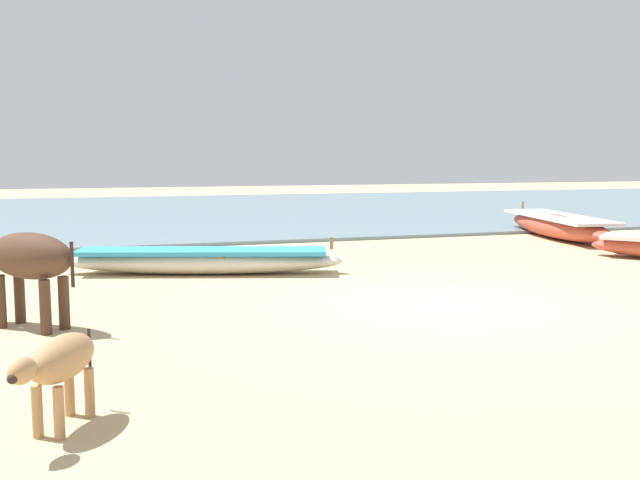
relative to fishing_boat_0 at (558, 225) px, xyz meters
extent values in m
plane|color=tan|center=(-6.42, -6.17, -0.30)|extent=(80.00, 80.00, 0.00)
cube|color=slate|center=(-6.42, 10.96, -0.26)|extent=(60.00, 20.00, 0.08)
ellipsoid|color=#B74733|center=(0.00, 0.00, -0.02)|extent=(2.20, 5.07, 0.55)
cube|color=white|center=(0.00, 0.00, 0.21)|extent=(2.05, 4.48, 0.07)
cube|color=olive|center=(0.08, 0.36, 0.13)|extent=(0.96, 0.33, 0.04)
cylinder|color=olive|center=(0.51, 2.21, 0.35)|extent=(0.06, 0.06, 0.20)
ellipsoid|color=beige|center=(-9.04, -2.69, -0.09)|extent=(4.71, 2.21, 0.41)
cube|color=#3399BF|center=(-9.04, -2.69, 0.08)|extent=(4.17, 2.03, 0.07)
cube|color=olive|center=(-8.70, -2.79, 0.02)|extent=(0.33, 0.71, 0.04)
cylinder|color=olive|center=(-6.99, -3.34, 0.21)|extent=(0.06, 0.06, 0.20)
ellipsoid|color=#4C3323|center=(-11.46, -5.92, 0.53)|extent=(1.20, 1.20, 0.53)
cylinder|color=#4C3323|center=(-11.80, -5.76, 0.00)|extent=(0.12, 0.12, 0.60)
cylinder|color=#4C3323|center=(-11.62, -5.57, 0.00)|extent=(0.12, 0.12, 0.60)
cylinder|color=#4C3323|center=(-11.31, -6.26, 0.00)|extent=(0.12, 0.12, 0.60)
cylinder|color=#4C3323|center=(-11.12, -6.07, 0.00)|extent=(0.12, 0.12, 0.60)
cylinder|color=#2D2119|center=(-11.01, -6.37, 0.48)|extent=(0.04, 0.04, 0.49)
ellipsoid|color=tan|center=(-11.04, -9.15, 0.21)|extent=(0.61, 0.79, 0.32)
ellipsoid|color=tan|center=(-11.27, -9.58, 0.26)|extent=(0.24, 0.28, 0.17)
sphere|color=#2D2119|center=(-11.32, -9.68, 0.24)|extent=(0.09, 0.09, 0.07)
cylinder|color=tan|center=(-11.07, -9.38, -0.11)|extent=(0.07, 0.07, 0.37)
cylinder|color=tan|center=(-11.21, -9.30, -0.11)|extent=(0.07, 0.07, 0.37)
cylinder|color=tan|center=(-10.87, -9.00, -0.11)|extent=(0.07, 0.07, 0.37)
cylinder|color=tan|center=(-11.01, -8.92, -0.11)|extent=(0.07, 0.07, 0.37)
cylinder|color=#2D2119|center=(-10.86, -8.81, 0.17)|extent=(0.02, 0.02, 0.30)
camera|label=1|loc=(-10.85, -14.35, 1.61)|focal=39.66mm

